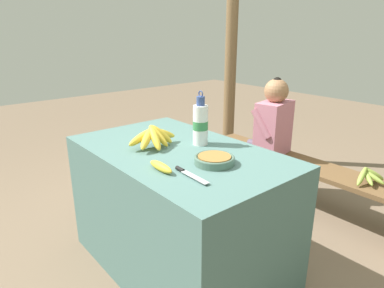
# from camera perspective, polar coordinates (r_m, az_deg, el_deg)

# --- Properties ---
(ground_plane) EXTENTS (12.00, 12.00, 0.00)m
(ground_plane) POSITION_cam_1_polar(r_m,az_deg,el_deg) (2.32, -2.08, -19.31)
(ground_plane) COLOR #75604C
(market_counter) EXTENTS (1.31, 0.79, 0.78)m
(market_counter) POSITION_cam_1_polar(r_m,az_deg,el_deg) (2.11, -2.20, -10.95)
(market_counter) COLOR #4C706B
(market_counter) RESTS_ON ground_plane
(banana_bunch_ripe) EXTENTS (0.20, 0.33, 0.14)m
(banana_bunch_ripe) POSITION_cam_1_polar(r_m,az_deg,el_deg) (1.98, -6.49, 1.34)
(banana_bunch_ripe) COLOR #4C381E
(banana_bunch_ripe) RESTS_ON market_counter
(serving_bowl) EXTENTS (0.21, 0.21, 0.04)m
(serving_bowl) POSITION_cam_1_polar(r_m,az_deg,el_deg) (1.74, 3.76, -2.56)
(serving_bowl) COLOR #4C6B5B
(serving_bowl) RESTS_ON market_counter
(water_bottle) EXTENTS (0.09, 0.09, 0.32)m
(water_bottle) POSITION_cam_1_polar(r_m,az_deg,el_deg) (2.00, 1.42, 3.38)
(water_bottle) COLOR white
(water_bottle) RESTS_ON market_counter
(loose_banana_front) EXTENTS (0.18, 0.05, 0.04)m
(loose_banana_front) POSITION_cam_1_polar(r_m,az_deg,el_deg) (1.66, -5.21, -3.78)
(loose_banana_front) COLOR gold
(loose_banana_front) RESTS_ON market_counter
(knife) EXTENTS (0.23, 0.04, 0.02)m
(knife) POSITION_cam_1_polar(r_m,az_deg,el_deg) (1.61, -0.85, -4.84)
(knife) COLOR #BCBCC1
(knife) RESTS_ON market_counter
(wooden_bench) EXTENTS (1.84, 0.32, 0.39)m
(wooden_bench) POSITION_cam_1_polar(r_m,az_deg,el_deg) (2.97, 17.69, -3.86)
(wooden_bench) COLOR brown
(wooden_bench) RESTS_ON ground_plane
(seated_vendor) EXTENTS (0.44, 0.42, 1.06)m
(seated_vendor) POSITION_cam_1_polar(r_m,az_deg,el_deg) (3.03, 12.65, 2.41)
(seated_vendor) COLOR #564C60
(seated_vendor) RESTS_ON ground_plane
(banana_bunch_green) EXTENTS (0.17, 0.26, 0.13)m
(banana_bunch_green) POSITION_cam_1_polar(r_m,az_deg,el_deg) (2.71, 27.43, -4.65)
(banana_bunch_green) COLOR #4C381E
(banana_bunch_green) RESTS_ON wooden_bench
(support_post_near) EXTENTS (0.12, 0.12, 2.53)m
(support_post_near) POSITION_cam_1_polar(r_m,az_deg,el_deg) (3.76, 6.55, 15.99)
(support_post_near) COLOR brown
(support_post_near) RESTS_ON ground_plane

